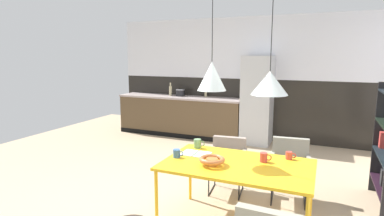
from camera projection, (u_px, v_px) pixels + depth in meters
ground_plane at (178, 201)px, 3.99m from camera, size 9.12×9.12×0.00m
back_wall_splashback_dark at (244, 108)px, 7.00m from camera, size 6.10×0.12×1.33m
back_wall_panel_upper at (246, 48)px, 6.78m from camera, size 6.10×0.12×1.33m
kitchen_counter at (180, 116)px, 7.27m from camera, size 2.96×0.63×0.91m
refrigerator_column at (257, 100)px, 6.50m from camera, size 0.60×0.60×1.83m
dining_table at (237, 167)px, 3.25m from camera, size 1.53×0.95×0.73m
armchair_by_stool at (228, 156)px, 4.23m from camera, size 0.53×0.52×0.72m
armchair_near_window at (290, 161)px, 3.98m from camera, size 0.53×0.51×0.78m
fruit_bowl at (212, 160)px, 3.19m from camera, size 0.27×0.27×0.09m
open_book at (196, 154)px, 3.55m from camera, size 0.32×0.23×0.02m
mug_wide_latte at (198, 144)px, 3.79m from camera, size 0.14×0.09×0.11m
mug_short_terracotta at (177, 153)px, 3.43m from camera, size 0.12×0.08×0.09m
mug_glass_clear at (264, 157)px, 3.29m from camera, size 0.13×0.08×0.10m
mug_white_ceramic at (289, 155)px, 3.37m from camera, size 0.11×0.07×0.08m
cooking_pot at (180, 93)px, 7.24m from camera, size 0.21×0.21×0.18m
bottle_wine_green at (170, 90)px, 7.30m from camera, size 0.07×0.07×0.31m
bottle_oil_tall at (206, 91)px, 7.15m from camera, size 0.06×0.06×0.29m
pendant_lamp_over_table_near at (212, 76)px, 3.26m from camera, size 0.30×0.30×1.14m
pendant_lamp_over_table_far at (270, 83)px, 2.95m from camera, size 0.35×0.35×1.15m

